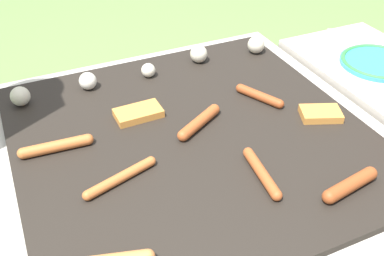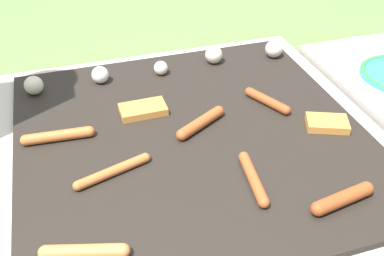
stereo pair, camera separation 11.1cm
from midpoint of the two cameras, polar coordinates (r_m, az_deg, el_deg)
name	(u,v)px [view 2 (the right image)]	position (r m, az deg, el deg)	size (l,w,h in m)	color
ground_plane	(192,249)	(1.44, 2.29, -15.17)	(14.00, 14.00, 0.00)	#608442
grill	(192,198)	(1.27, 2.53, -8.99)	(0.97, 0.97, 0.45)	#B2AA9E
sausage_mid_right	(113,171)	(1.00, -6.93, -5.60)	(0.18, 0.07, 0.02)	#B7602D
sausage_front_center	(201,123)	(1.14, 3.92, 0.59)	(0.15, 0.10, 0.03)	#A34C23
sausage_front_right	(253,178)	(1.00, 10.97, -6.43)	(0.04, 0.17, 0.02)	#A34C23
sausage_front_left	(343,198)	(1.00, 21.68, -8.46)	(0.16, 0.05, 0.03)	#93421E
sausage_mid_left	(267,101)	(1.25, 12.06, 3.33)	(0.08, 0.14, 0.02)	#93421E
sausage_back_right	(58,136)	(1.13, -14.00, -1.07)	(0.18, 0.04, 0.03)	#B7602D
sausage_back_left	(84,252)	(0.86, -9.83, -15.39)	(0.16, 0.07, 0.03)	#C6753D
bread_slice_right	(327,123)	(1.21, 19.34, 0.48)	(0.12, 0.10, 0.02)	#D18438
bread_slice_center	(143,109)	(1.19, -3.60, 2.28)	(0.12, 0.07, 0.02)	#D18438
mushroom_row	(167,64)	(1.37, -0.82, 8.02)	(0.80, 0.08, 0.06)	beige
fork_utensil	(359,47)	(1.64, 22.27, 9.39)	(0.09, 0.16, 0.01)	silver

